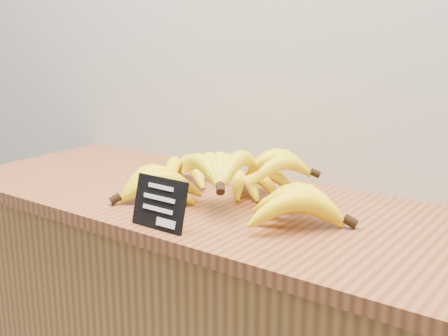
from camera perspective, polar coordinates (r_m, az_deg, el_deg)
counter_top at (r=1.28m, az=1.32°, el=-4.12°), size 1.51×0.54×0.03m
chalkboard_sign at (r=1.11m, az=-6.59°, el=-3.60°), size 0.13×0.03×0.10m
banana_pile at (r=1.26m, az=0.39°, el=-1.33°), size 0.58×0.38×0.12m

